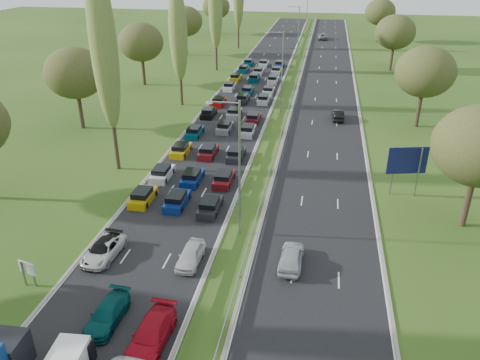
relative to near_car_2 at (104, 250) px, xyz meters
The scene contains 19 objects.
ground 43.55m from the near_car_2, 76.57° to the left, with size 260.00×260.00×0.00m, color #294916.
near_carriageway 44.99m from the near_car_2, 85.71° to the left, with size 10.50×215.00×0.04m, color black.
far_carriageway 47.93m from the near_car_2, 69.40° to the left, with size 10.50×215.00×0.04m, color black.
central_reservation 45.98m from the near_car_2, 77.29° to the left, with size 2.36×215.00×0.32m.
lamp_columns 41.95m from the near_car_2, 75.93° to the left, with size 0.18×140.18×12.00m.
poplar_row 33.22m from the near_car_2, 100.91° to the left, with size 2.80×127.80×22.44m.
woodland_left 30.69m from the near_car_2, 123.26° to the left, with size 8.00×166.00×11.10m.
woodland_right 42.05m from the near_car_2, 44.42° to the left, with size 8.00×153.00×11.10m.
traffic_queue_fill 40.19m from the near_car_2, 85.25° to the left, with size 9.11×67.31×0.80m.
near_car_2 is the anchor object (origin of this frame).
near_car_3 0.15m from the near_car_2, behind, with size 1.84×4.52×1.31m, color black.
near_car_7 7.67m from the near_car_2, 63.32° to the right, with size 1.83×4.50×1.31m, color #044245.
near_car_11 10.74m from the near_car_2, 49.46° to the right, with size 2.09×5.13×1.49m, color #A90A1A.
near_car_12 7.09m from the near_car_2, ahead, with size 1.65×4.10×1.40m, color silver.
far_car_0 15.01m from the near_car_2, ahead, with size 1.81×4.50×1.53m, color #A5AAAE.
far_car_1 42.67m from the near_car_2, 64.01° to the left, with size 1.55×4.45×1.47m, color black.
far_car_2 109.80m from the near_car_2, 82.15° to the left, with size 2.61×5.67×1.58m, color gray.
info_sign 5.81m from the near_car_2, 131.04° to the right, with size 1.48×0.46×2.10m.
direction_sign 29.56m from the near_car_2, 31.75° to the left, with size 3.91×1.03×5.20m.
Camera 1 is at (10.74, 8.91, 22.23)m, focal length 35.00 mm.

